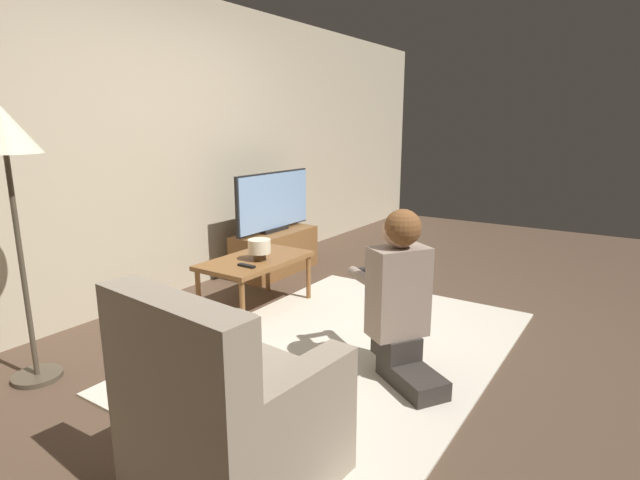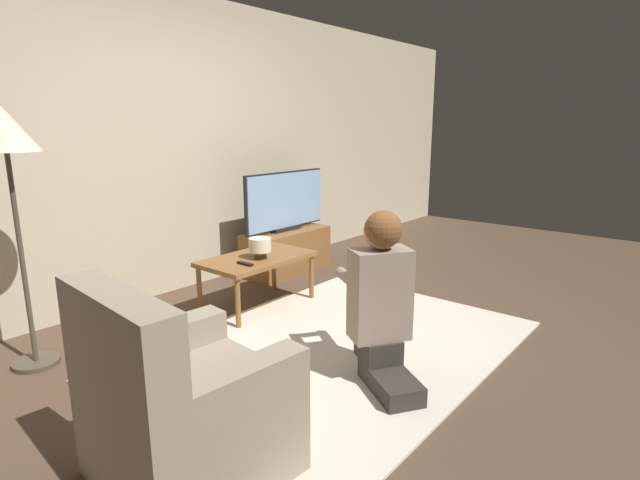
# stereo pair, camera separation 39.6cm
# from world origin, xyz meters

# --- Properties ---
(ground_plane) EXTENTS (10.00, 10.00, 0.00)m
(ground_plane) POSITION_xyz_m (0.00, 0.00, 0.00)
(ground_plane) COLOR brown
(wall_back) EXTENTS (10.00, 0.06, 2.60)m
(wall_back) POSITION_xyz_m (0.00, 1.93, 1.30)
(wall_back) COLOR beige
(wall_back) RESTS_ON ground_plane
(rug) EXTENTS (2.70, 1.90, 0.02)m
(rug) POSITION_xyz_m (0.00, 0.00, 0.01)
(rug) COLOR beige
(rug) RESTS_ON ground_plane
(tv_stand) EXTENTS (0.95, 0.41, 0.43)m
(tv_stand) POSITION_xyz_m (1.16, 1.52, 0.21)
(tv_stand) COLOR brown
(tv_stand) RESTS_ON ground_plane
(tv) EXTENTS (1.08, 0.08, 0.60)m
(tv) POSITION_xyz_m (1.16, 1.53, 0.73)
(tv) COLOR black
(tv) RESTS_ON tv_stand
(coffee_table) EXTENTS (0.92, 0.53, 0.44)m
(coffee_table) POSITION_xyz_m (0.25, 0.99, 0.39)
(coffee_table) COLOR brown
(coffee_table) RESTS_ON ground_plane
(floor_lamp) EXTENTS (0.37, 0.37, 1.60)m
(floor_lamp) POSITION_xyz_m (-1.36, 1.34, 1.36)
(floor_lamp) COLOR #4C4233
(floor_lamp) RESTS_ON ground_plane
(armchair) EXTENTS (0.77, 0.79, 0.90)m
(armchair) POSITION_xyz_m (-1.38, -0.27, 0.30)
(armchair) COLOR gray
(armchair) RESTS_ON ground_plane
(person_kneeling) EXTENTS (0.65, 0.81, 1.01)m
(person_kneeling) POSITION_xyz_m (-0.14, -0.45, 0.53)
(person_kneeling) COLOR #332D28
(person_kneeling) RESTS_ON rug
(table_lamp) EXTENTS (0.18, 0.18, 0.17)m
(table_lamp) POSITION_xyz_m (0.22, 0.92, 0.54)
(table_lamp) COLOR #4C3823
(table_lamp) RESTS_ON coffee_table
(remote) EXTENTS (0.04, 0.15, 0.02)m
(remote) POSITION_xyz_m (0.02, 0.88, 0.44)
(remote) COLOR black
(remote) RESTS_ON coffee_table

